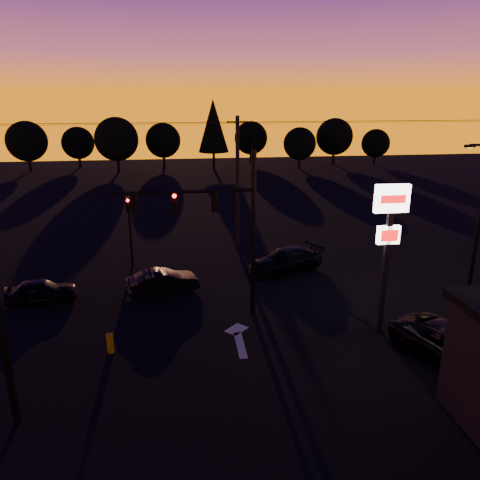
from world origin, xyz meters
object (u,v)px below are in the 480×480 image
object	(u,v)px
bollard	(110,343)
car_left	(41,291)
streetlight	(480,211)
pylon_sign	(389,228)
secondary_signal	(129,222)
traffic_signal_mast	(219,218)
suv_parked	(454,347)
car_mid	(163,282)
car_right	(286,260)

from	to	relation	value
bollard	car_left	xyz separation A→B (m)	(-4.22, 5.56, 0.18)
streetlight	pylon_sign	bearing A→B (deg)	-149.92
secondary_signal	pylon_sign	bearing A→B (deg)	-39.77
traffic_signal_mast	secondary_signal	size ratio (longest dim) A/B	1.97
suv_parked	traffic_signal_mast	bearing A→B (deg)	127.50
bollard	car_left	world-z (taller)	car_left
streetlight	car_mid	xyz separation A→B (m)	(-16.87, 1.56, -3.78)
car_left	bollard	bearing A→B (deg)	-151.55
pylon_sign	streetlight	bearing A→B (deg)	30.08
car_right	suv_parked	xyz separation A→B (m)	(4.47, -10.77, 0.03)
secondary_signal	pylon_sign	world-z (taller)	pylon_sign
car_mid	streetlight	bearing A→B (deg)	-111.42
suv_parked	car_left	bearing A→B (deg)	134.62
traffic_signal_mast	car_mid	size ratio (longest dim) A/B	2.21
pylon_sign	suv_parked	distance (m)	5.44
secondary_signal	car_mid	xyz separation A→B (m)	(2.03, -4.43, -2.22)
traffic_signal_mast	secondary_signal	xyz separation A→B (m)	(-4.90, 7.49, -2.07)
pylon_sign	car_left	world-z (taller)	pylon_sign
bollard	suv_parked	size ratio (longest dim) A/B	0.16
pylon_sign	suv_parked	bearing A→B (deg)	-58.21
car_right	suv_parked	size ratio (longest dim) A/B	0.91
pylon_sign	car_right	bearing A→B (deg)	108.64
traffic_signal_mast	bollard	world-z (taller)	traffic_signal_mast
streetlight	bollard	size ratio (longest dim) A/B	9.36
car_mid	suv_parked	size ratio (longest dim) A/B	0.74
streetlight	traffic_signal_mast	bearing A→B (deg)	-173.86
traffic_signal_mast	secondary_signal	distance (m)	9.19
pylon_sign	bollard	xyz separation A→B (m)	(-11.99, -0.38, -4.49)
pylon_sign	car_mid	world-z (taller)	pylon_sign
pylon_sign	streetlight	distance (m)	8.00
bollard	car_right	xyz separation A→B (m)	(9.36, 8.19, 0.27)
secondary_signal	car_right	bearing A→B (deg)	-13.05
traffic_signal_mast	streetlight	distance (m)	14.10
secondary_signal	streetlight	bearing A→B (deg)	-17.56
suv_parked	car_right	bearing A→B (deg)	91.43
streetlight	suv_parked	size ratio (longest dim) A/B	1.53
secondary_signal	pylon_sign	xyz separation A→B (m)	(12.00, -9.99, 2.05)
secondary_signal	bollard	world-z (taller)	secondary_signal
secondary_signal	car_mid	world-z (taller)	secondary_signal
traffic_signal_mast	pylon_sign	distance (m)	7.52
pylon_sign	car_left	distance (m)	17.56
car_left	car_right	size ratio (longest dim) A/B	0.75
secondary_signal	car_right	distance (m)	9.85
pylon_sign	car_right	world-z (taller)	pylon_sign
suv_parked	car_mid	bearing A→B (deg)	123.07
streetlight	bollard	distance (m)	19.81
streetlight	car_right	size ratio (longest dim) A/B	1.67
pylon_sign	streetlight	size ratio (longest dim) A/B	0.85
pylon_sign	secondary_signal	bearing A→B (deg)	140.23
car_mid	car_right	bearing A→B (deg)	-89.03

